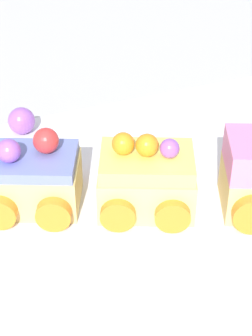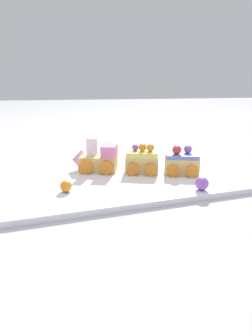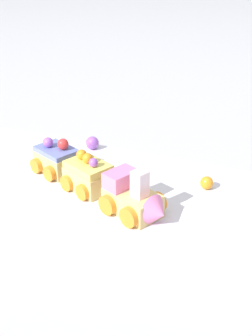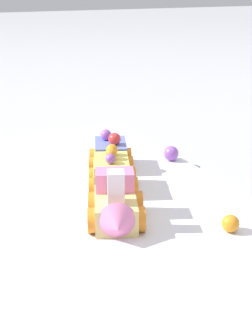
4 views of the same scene
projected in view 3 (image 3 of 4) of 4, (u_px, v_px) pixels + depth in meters
ground_plane at (101, 197)px, 0.81m from camera, size 10.00×10.00×0.00m
display_board at (101, 194)px, 0.80m from camera, size 0.71×0.35×0.01m
cake_train_locomotive at (136, 200)px, 0.73m from camera, size 0.12×0.10×0.08m
cake_car_lemon at (89, 175)px, 0.80m from camera, size 0.09×0.09×0.07m
cake_car_blueberry at (57, 159)px, 0.86m from camera, size 0.09×0.09×0.07m
gumball_purple at (92, 143)px, 0.95m from camera, size 0.03×0.03×0.03m
gumball_orange at (207, 183)px, 0.81m from camera, size 0.02×0.02×0.02m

